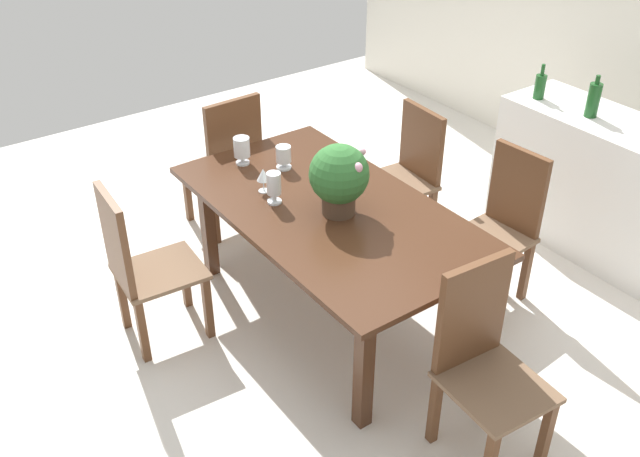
# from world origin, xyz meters

# --- Properties ---
(ground_plane) EXTENTS (7.04, 7.04, 0.00)m
(ground_plane) POSITION_xyz_m (0.00, 0.00, 0.00)
(ground_plane) COLOR silver
(dining_table) EXTENTS (1.89, 1.05, 0.76)m
(dining_table) POSITION_xyz_m (0.00, -0.28, 0.67)
(dining_table) COLOR #422616
(dining_table) RESTS_ON ground
(chair_far_right) EXTENTS (0.44, 0.50, 0.97)m
(chair_far_right) POSITION_xyz_m (0.42, 0.70, 0.52)
(chair_far_right) COLOR brown
(chair_far_right) RESTS_ON ground
(chair_head_end) EXTENTS (0.48, 0.47, 1.03)m
(chair_head_end) POSITION_xyz_m (-1.18, -0.28, 0.56)
(chair_head_end) COLOR brown
(chair_head_end) RESTS_ON ground
(chair_foot_end) EXTENTS (0.49, 0.46, 1.01)m
(chair_foot_end) POSITION_xyz_m (1.19, -0.27, 0.54)
(chair_foot_end) COLOR brown
(chair_foot_end) RESTS_ON ground
(chair_near_left) EXTENTS (0.45, 0.49, 0.99)m
(chair_near_left) POSITION_xyz_m (-0.43, -1.26, 0.54)
(chair_near_left) COLOR brown
(chair_near_left) RESTS_ON ground
(chair_far_left) EXTENTS (0.47, 0.47, 0.94)m
(chair_far_left) POSITION_xyz_m (-0.42, 0.69, 0.52)
(chair_far_left) COLOR brown
(chair_far_left) RESTS_ON ground
(flower_centerpiece) EXTENTS (0.33, 0.34, 0.40)m
(flower_centerpiece) POSITION_xyz_m (0.07, -0.27, 0.99)
(flower_centerpiece) COLOR #4C3828
(flower_centerpiece) RESTS_ON dining_table
(crystal_vase_left) EXTENTS (0.10, 0.10, 0.17)m
(crystal_vase_left) POSITION_xyz_m (-0.73, -0.41, 0.87)
(crystal_vase_left) COLOR silver
(crystal_vase_left) RESTS_ON dining_table
(crystal_vase_center_near) EXTENTS (0.08, 0.08, 0.19)m
(crystal_vase_center_near) POSITION_xyz_m (-0.22, -0.50, 0.87)
(crystal_vase_center_near) COLOR silver
(crystal_vase_center_near) RESTS_ON dining_table
(crystal_vase_right) EXTENTS (0.09, 0.09, 0.15)m
(crystal_vase_right) POSITION_xyz_m (-0.54, -0.24, 0.85)
(crystal_vase_right) COLOR silver
(crystal_vase_right) RESTS_ON dining_table
(wine_glass) EXTENTS (0.08, 0.08, 0.15)m
(wine_glass) POSITION_xyz_m (-0.36, -0.49, 0.87)
(wine_glass) COLOR silver
(wine_glass) RESTS_ON dining_table
(kitchen_counter) EXTENTS (1.59, 0.54, 0.93)m
(kitchen_counter) POSITION_xyz_m (0.50, 1.65, 0.46)
(kitchen_counter) COLOR white
(kitchen_counter) RESTS_ON ground
(wine_bottle_dark) EXTENTS (0.08, 0.08, 0.28)m
(wine_bottle_dark) POSITION_xyz_m (0.28, 1.60, 1.04)
(wine_bottle_dark) COLOR #194C1E
(wine_bottle_dark) RESTS_ON kitchen_counter
(wine_bottle_clear) EXTENTS (0.07, 0.07, 0.24)m
(wine_bottle_clear) POSITION_xyz_m (-0.12, 1.56, 1.02)
(wine_bottle_clear) COLOR #194C1E
(wine_bottle_clear) RESTS_ON kitchen_counter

